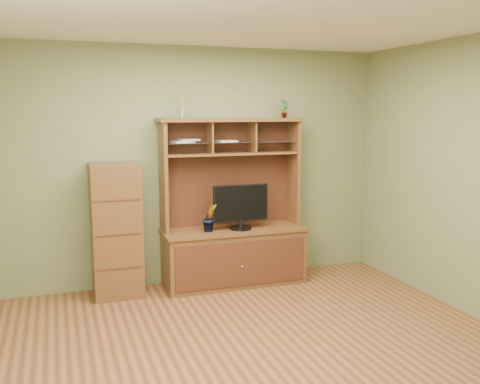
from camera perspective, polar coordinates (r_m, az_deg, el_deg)
name	(u,v)px	position (r m, az deg, el deg)	size (l,w,h in m)	color
room	(258,190)	(4.29, 1.91, 0.19)	(4.54, 4.04, 2.74)	#562C18
media_hutch	(233,239)	(6.17, -0.74, -5.02)	(1.66, 0.61, 1.90)	#4A2C15
monitor	(241,206)	(6.03, 0.08, -1.48)	(0.64, 0.25, 0.51)	black
orchid_plant	(210,218)	(5.95, -3.22, -2.76)	(0.17, 0.14, 0.31)	#355C1F
top_plant	(284,108)	(6.30, 4.73, 8.90)	(0.12, 0.08, 0.22)	#3B6623
reed_diffuser	(182,107)	(5.92, -6.21, 8.97)	(0.06, 0.06, 0.30)	silver
magazines	(199,141)	(5.97, -4.40, 5.45)	(0.75, 0.22, 0.04)	#A2A2A7
side_cabinet	(116,230)	(5.88, -13.06, -3.98)	(0.51, 0.47, 1.44)	#4A2C15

